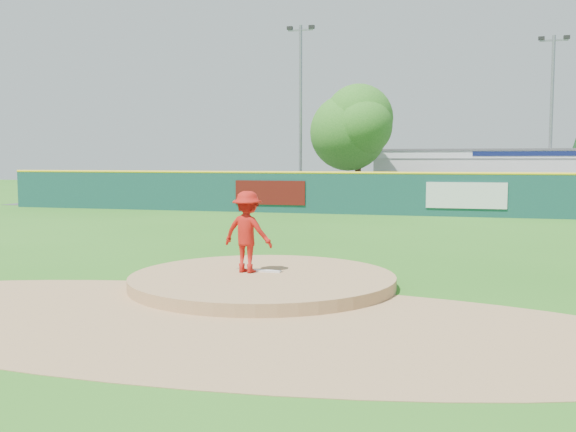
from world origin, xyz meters
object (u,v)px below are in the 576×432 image
(van, at_px, (437,192))
(light_pole_right, at_px, (551,111))
(pool_building_grp, at_px, (495,174))
(light_pole_left, at_px, (301,105))
(pitcher, at_px, (248,232))
(playground_slide, at_px, (170,190))
(deciduous_tree, at_px, (358,127))

(van, bearing_deg, light_pole_right, -55.11)
(pool_building_grp, distance_m, light_pole_left, 13.72)
(van, xyz_separation_m, light_pole_left, (-8.57, 2.54, 5.24))
(pitcher, distance_m, van, 24.46)
(light_pole_left, bearing_deg, pool_building_grp, 22.60)
(playground_slide, distance_m, deciduous_tree, 11.91)
(deciduous_tree, bearing_deg, light_pole_left, 153.43)
(van, relative_size, pool_building_grp, 0.38)
(pitcher, bearing_deg, light_pole_left, -66.97)
(deciduous_tree, height_order, light_pole_left, light_pole_left)
(light_pole_left, bearing_deg, light_pole_right, 7.59)
(deciduous_tree, bearing_deg, playground_slide, -170.08)
(pool_building_grp, xyz_separation_m, light_pole_right, (3.00, -2.99, 3.88))
(playground_slide, bearing_deg, pitcher, -60.86)
(van, bearing_deg, pool_building_grp, -24.81)
(pitcher, xyz_separation_m, van, (2.96, 24.28, -0.30))
(van, bearing_deg, pitcher, 172.70)
(pitcher, distance_m, pool_building_grp, 32.46)
(van, xyz_separation_m, light_pole_right, (6.43, 4.54, 4.73))
(light_pole_left, xyz_separation_m, light_pole_right, (15.00, 2.00, -0.51))
(playground_slide, xyz_separation_m, light_pole_left, (7.14, 3.95, 5.24))
(van, xyz_separation_m, playground_slide, (-15.71, -1.41, 0.00))
(pitcher, bearing_deg, light_pole_right, -96.83)
(deciduous_tree, relative_size, light_pole_right, 0.74)
(van, relative_size, deciduous_tree, 0.77)
(pitcher, height_order, light_pole_left, light_pole_left)
(pool_building_grp, bearing_deg, pitcher, -101.35)
(van, relative_size, light_pole_right, 0.57)
(playground_slide, bearing_deg, van, 5.12)
(playground_slide, relative_size, light_pole_right, 0.29)
(pool_building_grp, relative_size, deciduous_tree, 2.07)
(pool_building_grp, bearing_deg, van, -114.46)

